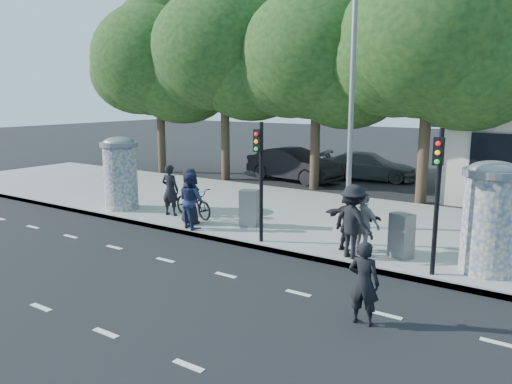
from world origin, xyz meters
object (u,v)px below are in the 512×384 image
Objects in this scene: ad_column_left at (120,171)px; cabinet_left at (249,208)px; traffic_pole_far at (437,187)px; bicycle at (193,202)px; ped_a at (190,196)px; traffic_pole_near at (260,170)px; ped_d at (353,221)px; ped_c at (191,200)px; car_mid at (293,165)px; street_lamp at (352,77)px; ped_f at (350,219)px; ad_column_right at (490,215)px; cabinet_right at (401,236)px; ped_b at (170,190)px; car_right at (369,166)px; ped_e at (364,225)px; man_road at (364,283)px.

cabinet_left is at bearing 5.66° from ad_column_left.
traffic_pole_far is 1.74× the size of bicycle.
cabinet_left is at bearing -135.60° from ped_a.
ped_d is (2.75, 0.17, -1.13)m from traffic_pole_near.
ped_c is 10.53m from car_mid.
car_mid is at bearing 21.98° from bicycle.
street_lamp is 4.47m from ped_f.
traffic_pole_far is 5.12m from street_lamp.
ad_column_right is at bearing -174.51° from ped_f.
ad_column_right reaches higher than cabinet_right.
car_right is (2.55, 11.88, -0.34)m from ped_b.
traffic_pole_near is 1.78× the size of ped_d.
street_lamp is at bearing -62.59° from ped_f.
street_lamp is at bearing 165.04° from cabinet_right.
ped_c is at bearing -145.37° from street_lamp.
ad_column_right is at bearing -145.83° from ped_d.
car_right is at bearing -53.52° from ped_e.
traffic_pole_far is at bearing -39.88° from street_lamp.
car_right is at bearing -42.18° from car_mid.
traffic_pole_far reaches higher than bicycle.
car_mid is at bearing 115.05° from traffic_pole_near.
ped_f is 3.74m from cabinet_left.
ped_e is (5.97, -0.04, -0.08)m from ped_a.
ped_c is at bearing -148.09° from cabinet_right.
car_right is at bearing -69.06° from ped_f.
street_lamp is 6.27m from ped_a.
ad_column_right is 3.40m from ped_f.
street_lamp is 4.92× the size of man_road.
ped_c is 1.07× the size of ped_e.
street_lamp reaches higher than bicycle.
ped_d is 1.65× the size of cabinet_right.
ped_c is 12.80m from car_right.
ad_column_left is 11.44m from traffic_pole_far.
ad_column_right is at bearing -158.39° from car_right.
ped_d is 0.40× the size of car_right.
ped_f is at bearing -171.63° from car_right.
traffic_pole_near is 4.07m from street_lamp.
ped_b is at bearing -29.52° from man_road.
street_lamp is at bearing -42.13° from ped_e.
ped_c reaches higher than man_road.
ped_a is at bearing 151.05° from ped_b.
car_mid is at bearing -32.76° from ped_d.
ped_d is 1.62× the size of cabinet_left.
car_mid reaches higher than car_right.
car_mid is at bearing 79.65° from ad_column_left.
cabinet_left is at bearing -150.02° from car_mid.
ad_column_left is 1.53× the size of ped_f.
ad_column_left is 5.44m from cabinet_left.
car_mid is (-7.28, 9.67, -0.20)m from ped_f.
car_mid is (-10.64, 9.44, -0.72)m from ad_column_right.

